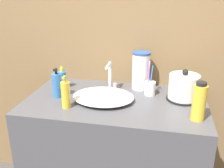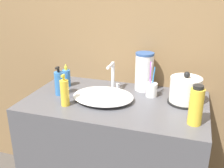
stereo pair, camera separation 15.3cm
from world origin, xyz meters
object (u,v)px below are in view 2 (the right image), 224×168
electric_kettle (185,91)px  mouthwash_bottle (196,106)px  water_pitcher (144,72)px  faucet (113,75)px  shampoo_bottle (59,83)px  lotion_bottle (65,93)px  toothbrush_cup (152,89)px  hand_cream_bottle (66,77)px

electric_kettle → mouthwash_bottle: bearing=-75.6°
electric_kettle → water_pitcher: water_pitcher is taller
faucet → electric_kettle: (0.46, -0.07, -0.03)m
water_pitcher → shampoo_bottle: bearing=-153.4°
lotion_bottle → mouthwash_bottle: (0.71, 0.00, 0.02)m
lotion_bottle → water_pitcher: 0.53m
lotion_bottle → shampoo_bottle: (-0.11, 0.13, -0.00)m
toothbrush_cup → water_pitcher: water_pitcher is taller
toothbrush_cup → water_pitcher: 0.14m
toothbrush_cup → hand_cream_bottle: bearing=-180.0°
faucet → mouthwash_bottle: bearing=-30.9°
electric_kettle → shampoo_bottle: (-0.75, -0.11, 0.00)m
toothbrush_cup → lotion_bottle: 0.53m
faucet → electric_kettle: bearing=-8.8°
lotion_bottle → shampoo_bottle: bearing=129.0°
toothbrush_cup → hand_cream_bottle: size_ratio=1.38×
shampoo_bottle → mouthwash_bottle: (0.81, -0.13, 0.02)m
hand_cream_bottle → lotion_bottle: bearing=-64.5°
shampoo_bottle → mouthwash_bottle: size_ratio=0.90×
electric_kettle → shampoo_bottle: size_ratio=1.05×
shampoo_bottle → mouthwash_bottle: bearing=-9.1°
faucet → mouthwash_bottle: 0.60m
mouthwash_bottle → water_pitcher: bearing=131.5°
shampoo_bottle → toothbrush_cup: bearing=15.0°
shampoo_bottle → hand_cream_bottle: 0.15m
mouthwash_bottle → hand_cream_bottle: 0.88m
water_pitcher → lotion_bottle: bearing=-135.2°
mouthwash_bottle → hand_cream_bottle: bearing=161.7°
electric_kettle → shampoo_bottle: bearing=-171.7°
toothbrush_cup → faucet: bearing=172.8°
faucet → mouthwash_bottle: mouthwash_bottle is taller
toothbrush_cup → shampoo_bottle: (-0.55, -0.15, 0.03)m
toothbrush_cup → mouthwash_bottle: bearing=-46.8°
toothbrush_cup → mouthwash_bottle: toothbrush_cup is taller
faucet → shampoo_bottle: 0.35m
electric_kettle → hand_cream_bottle: bearing=177.2°
lotion_bottle → hand_cream_bottle: size_ratio=1.19×
electric_kettle → water_pitcher: size_ratio=0.78×
lotion_bottle → hand_cream_bottle: lotion_bottle is taller
electric_kettle → hand_cream_bottle: size_ratio=1.23×
electric_kettle → water_pitcher: bearing=153.8°
mouthwash_bottle → lotion_bottle: bearing=-179.8°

